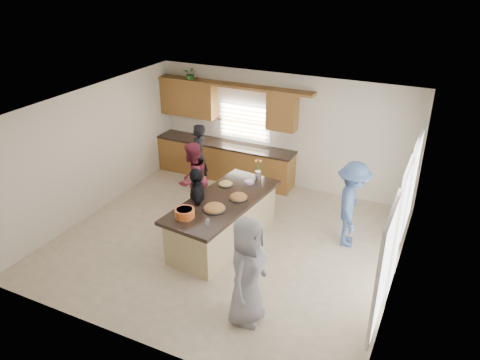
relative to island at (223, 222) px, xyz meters
The scene contains 18 objects.
floor 0.46m from the island, ahead, with size 6.50×6.50×0.00m, color beige.
room_shell 1.45m from the island, ahead, with size 6.52×6.02×2.81m.
back_cabinetry 3.10m from the island, 117.17° to the left, with size 4.08×0.66×2.46m.
right_wall_glazing 3.41m from the island, ahead, with size 0.06×4.00×2.25m.
island is the anchor object (origin of this frame).
platter_front 0.68m from the island, 84.26° to the right, with size 0.45×0.45×0.18m.
platter_mid 0.61m from the island, 32.61° to the left, with size 0.39×0.39×0.16m.
platter_back 0.82m from the island, 112.26° to the left, with size 0.31×0.31×0.13m.
salad_bowl 1.12m from the island, 109.31° to the right, with size 0.36×0.36×0.16m.
clear_cup 1.12m from the island, 78.59° to the right, with size 0.07×0.07×0.11m, color white.
plate_stack 1.04m from the island, 79.66° to the left, with size 0.19×0.19×0.05m, color #C492D4.
flower_vase 1.37m from the island, 77.62° to the left, with size 0.14×0.14×0.45m.
potted_plant 4.23m from the island, 129.61° to the left, with size 0.33×0.29×0.37m, color #34772F.
woman_left_back 2.51m from the island, 131.44° to the left, with size 0.61×0.40×1.66m, color black.
woman_left_mid 1.35m from the island, 148.26° to the left, with size 0.83×0.64×1.70m, color maroon.
woman_left_front 0.62m from the island, 166.20° to the right, with size 0.92×0.38×1.57m, color black.
woman_right_back 2.54m from the island, 23.74° to the left, with size 1.14×0.65×1.76m, color #3D5686.
woman_right_front 2.32m from the island, 53.20° to the right, with size 0.89×0.58×1.82m, color gray.
Camera 1 is at (3.70, -7.09, 5.25)m, focal length 35.00 mm.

